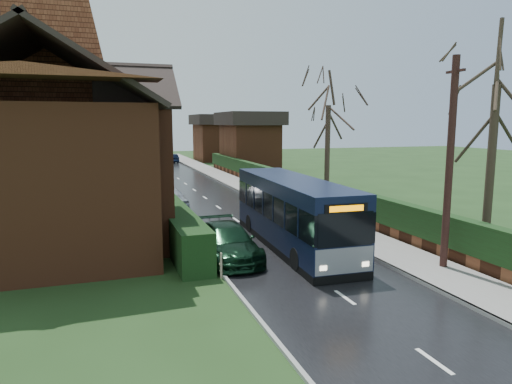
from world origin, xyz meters
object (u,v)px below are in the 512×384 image
object	(u,v)px
car_silver	(171,197)
bus_stop_sign	(340,204)
bus	(293,213)
brick_house	(58,144)
car_green	(228,242)
telegraph_pole	(450,165)

from	to	relation	value
car_silver	bus_stop_sign	world-z (taller)	bus_stop_sign
car_silver	bus	bearing A→B (deg)	-81.37
brick_house	bus_stop_sign	bearing A→B (deg)	-20.96
car_silver	brick_house	bearing A→B (deg)	-141.70
brick_house	car_green	bearing A→B (deg)	-41.48
telegraph_pole	brick_house	bearing A→B (deg)	151.62
brick_house	bus_stop_sign	xyz separation A→B (m)	(11.93, -4.57, -2.65)
brick_house	car_silver	xyz separation A→B (m)	(5.93, 6.45, -3.76)
bus	car_green	size ratio (longest dim) A/B	2.10
bus	bus_stop_sign	xyz separation A→B (m)	(2.40, 0.24, 0.25)
car_green	bus_stop_sign	xyz separation A→B (m)	(5.54, 1.09, 1.04)
bus_stop_sign	telegraph_pole	xyz separation A→B (m)	(1.60, -4.92, 2.15)
car_green	car_silver	bearing A→B (deg)	91.61
car_silver	bus_stop_sign	size ratio (longest dim) A/B	1.39
telegraph_pole	car_silver	bearing A→B (deg)	122.16
car_silver	car_green	bearing A→B (deg)	-96.88
brick_house	bus_stop_sign	distance (m)	13.05
telegraph_pole	car_green	bearing A→B (deg)	158.42
car_silver	telegraph_pole	bearing A→B (deg)	-73.59
car_silver	car_green	size ratio (longest dim) A/B	0.77
brick_house	car_silver	size ratio (longest dim) A/B	4.02
bus	car_green	bearing A→B (deg)	-162.67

